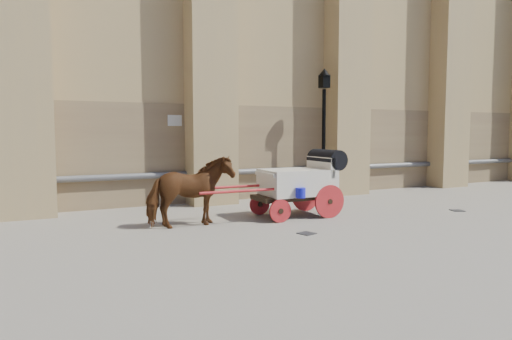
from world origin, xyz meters
TOP-DOWN VIEW (x-y plane):
  - ground at (0.00, 0.00)m, footprint 90.00×90.00m
  - horse at (-2.65, 0.62)m, footprint 1.95×0.94m
  - carriage at (0.37, 0.69)m, footprint 3.92×1.40m
  - street_lamp at (2.69, 3.07)m, footprint 0.39×0.39m
  - drain_grate_near at (-0.66, -1.15)m, footprint 0.39×0.39m
  - drain_grate_far at (4.60, -0.59)m, footprint 0.42×0.42m

SIDE VIEW (x-z plane):
  - ground at x=0.00m, z-range 0.00..0.00m
  - drain_grate_near at x=-0.66m, z-range 0.00..0.01m
  - drain_grate_far at x=4.60m, z-range 0.00..0.01m
  - horse at x=-2.65m, z-range 0.00..1.62m
  - carriage at x=0.37m, z-range 0.07..1.77m
  - street_lamp at x=2.69m, z-range 0.15..4.34m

